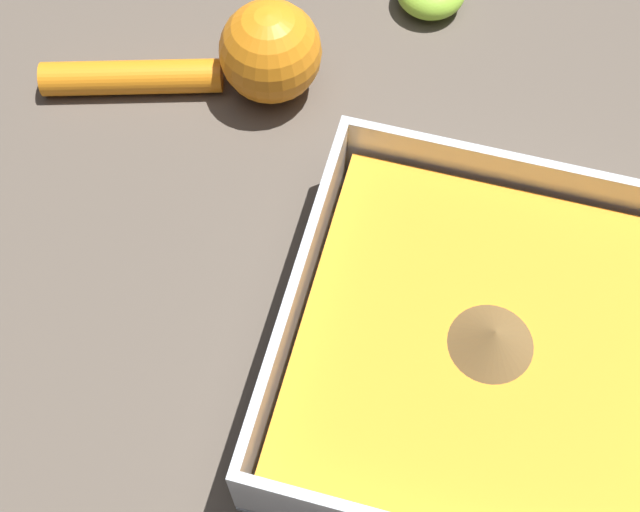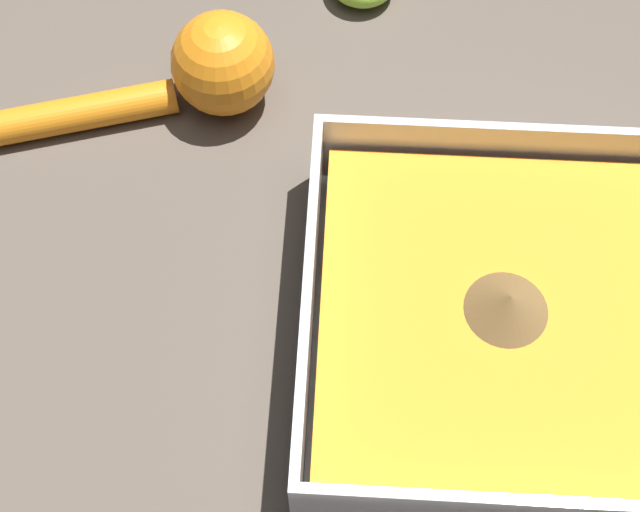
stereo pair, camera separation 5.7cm
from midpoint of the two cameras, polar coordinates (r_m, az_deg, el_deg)
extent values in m
plane|color=brown|center=(0.57, 7.58, -9.02)|extent=(4.00, 4.00, 0.00)
cube|color=silver|center=(0.58, 8.35, -5.45)|extent=(0.25, 0.25, 0.01)
cube|color=silver|center=(0.55, -3.73, -3.43)|extent=(0.25, 0.01, 0.06)
cube|color=silver|center=(0.61, 8.58, 6.27)|extent=(0.01, 0.23, 0.06)
cube|color=orange|center=(0.56, 8.65, -4.52)|extent=(0.22, 0.22, 0.04)
cone|color=brown|center=(0.54, 9.04, -3.29)|extent=(0.05, 0.05, 0.02)
sphere|color=orange|center=(0.66, -8.73, 11.88)|extent=(0.08, 0.08, 0.08)
cylinder|color=orange|center=(0.69, -17.14, 8.58)|extent=(0.06, 0.14, 0.03)
camera|label=1|loc=(0.03, 87.13, 5.25)|focal=50.00mm
camera|label=2|loc=(0.03, -92.87, -5.25)|focal=50.00mm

